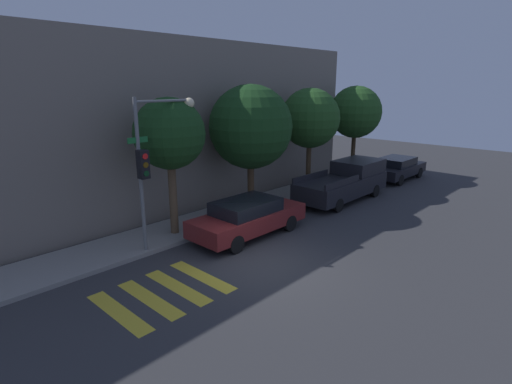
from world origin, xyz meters
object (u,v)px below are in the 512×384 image
(sedan_near_corner, at_px, (248,217))
(sedan_middle, at_px, (397,168))
(tree_midblock, at_px, (251,127))
(tree_behind_truck, at_px, (356,112))
(pickup_truck, at_px, (346,181))
(traffic_light_pole, at_px, (154,151))
(tree_near_corner, at_px, (170,135))
(tree_far_end, at_px, (310,119))

(sedan_near_corner, relative_size, sedan_middle, 1.07)
(sedan_near_corner, relative_size, tree_midblock, 0.84)
(sedan_middle, xyz_separation_m, tree_midblock, (-10.37, 1.96, 3.01))
(sedan_near_corner, distance_m, tree_behind_truck, 11.45)
(pickup_truck, bearing_deg, tree_midblock, 157.00)
(traffic_light_pole, distance_m, tree_midblock, 5.23)
(sedan_near_corner, bearing_deg, pickup_truck, 0.00)
(tree_midblock, bearing_deg, sedan_near_corner, -138.16)
(traffic_light_pole, xyz_separation_m, tree_behind_truck, (13.81, 0.69, 0.52))
(sedan_middle, height_order, tree_near_corner, tree_near_corner)
(tree_near_corner, relative_size, tree_midblock, 0.92)
(traffic_light_pole, height_order, pickup_truck, traffic_light_pole)
(tree_near_corner, bearing_deg, sedan_middle, -7.74)
(tree_near_corner, bearing_deg, sedan_near_corner, -46.28)
(traffic_light_pole, distance_m, pickup_truck, 10.20)
(pickup_truck, xyz_separation_m, tree_far_end, (-0.40, 1.96, 2.93))
(tree_near_corner, bearing_deg, traffic_light_pole, -147.92)
(traffic_light_pole, bearing_deg, tree_behind_truck, 2.88)
(sedan_middle, distance_m, tree_near_corner, 14.89)
(sedan_near_corner, height_order, tree_far_end, tree_far_end)
(traffic_light_pole, relative_size, tree_far_end, 0.96)
(pickup_truck, distance_m, tree_midblock, 5.76)
(tree_near_corner, bearing_deg, tree_midblock, 0.00)
(tree_midblock, height_order, tree_far_end, tree_midblock)
(tree_behind_truck, bearing_deg, pickup_truck, -153.89)
(pickup_truck, relative_size, tree_behind_truck, 1.02)
(sedan_near_corner, distance_m, tree_midblock, 4.18)
(traffic_light_pole, relative_size, tree_near_corner, 1.01)
(tree_midblock, relative_size, tree_far_end, 1.03)
(tree_behind_truck, bearing_deg, sedan_near_corner, -169.72)
(pickup_truck, relative_size, tree_far_end, 1.04)
(sedan_middle, height_order, tree_far_end, tree_far_end)
(sedan_middle, bearing_deg, traffic_light_pole, 175.33)
(pickup_truck, distance_m, tree_near_corner, 9.37)
(tree_near_corner, height_order, tree_midblock, tree_midblock)
(tree_midblock, bearing_deg, traffic_light_pole, -172.37)
(tree_far_end, bearing_deg, traffic_light_pole, -175.78)
(tree_midblock, relative_size, tree_behind_truck, 1.02)
(sedan_middle, relative_size, tree_midblock, 0.79)
(sedan_near_corner, distance_m, sedan_middle, 12.56)
(sedan_near_corner, height_order, tree_midblock, tree_midblock)
(sedan_near_corner, xyz_separation_m, tree_far_end, (6.42, 1.96, 3.09))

